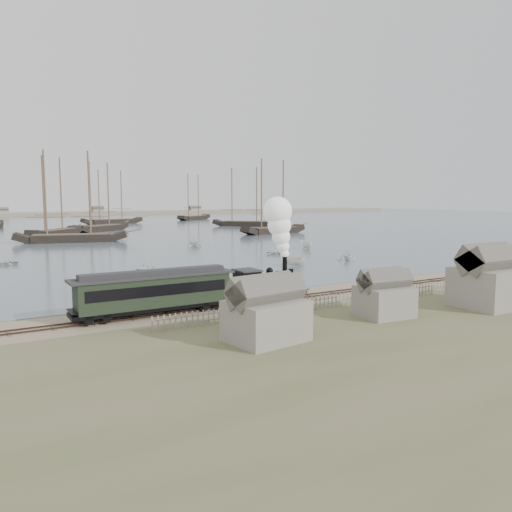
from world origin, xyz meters
TOP-DOWN VIEW (x-y plane):
  - ground at (0.00, 0.00)m, footprint 600.00×600.00m
  - harbor_water at (0.00, 170.00)m, footprint 600.00×336.00m
  - rail_track at (0.00, -2.00)m, footprint 120.00×1.80m
  - picket_fence_west at (-6.50, -7.00)m, footprint 19.00×0.10m
  - picket_fence_east at (12.50, -7.50)m, footprint 15.00×0.10m
  - shed_left at (-10.00, -13.00)m, footprint 5.00×4.00m
  - shed_mid at (2.00, -12.00)m, footprint 4.00×3.50m
  - shed_right at (13.00, -14.00)m, footprint 6.00×5.00m
  - far_spit at (0.00, 250.00)m, footprint 500.00×20.00m
  - locomotive at (-1.85, -2.00)m, footprint 7.60×2.84m
  - passenger_coach at (-14.02, -2.00)m, footprint 13.62×2.63m
  - beached_dinghy at (1.58, 0.04)m, footprint 3.26×3.94m
  - rowboat_0 at (-13.77, 11.90)m, footprint 3.93×3.16m
  - rowboat_1 at (-7.51, 20.51)m, footprint 3.29×3.53m
  - rowboat_2 at (12.59, 16.45)m, footprint 3.89×3.50m
  - rowboat_3 at (18.67, 29.98)m, footprint 4.09×4.11m
  - rowboat_4 at (23.70, 17.49)m, footprint 4.05×4.07m
  - rowboat_5 at (28.46, 34.84)m, footprint 4.31×2.37m
  - rowboat_6 at (-22.30, 38.79)m, footprint 3.47×4.01m
  - rowboat_7 at (11.81, 49.16)m, footprint 4.06×3.77m
  - schooner_2 at (-6.89, 73.04)m, footprint 23.89×10.43m
  - schooner_3 at (7.46, 105.97)m, footprint 18.63×15.42m
  - schooner_4 at (45.20, 72.41)m, footprint 20.54×7.70m
  - schooner_5 at (55.76, 106.57)m, footprint 19.81×19.16m
  - schooner_8 at (20.85, 145.53)m, footprint 23.05×8.46m
  - schooner_9 at (60.61, 161.19)m, footprint 19.30×14.26m
  - schooner_10 at (-7.32, 92.22)m, footprint 16.24×17.69m

SIDE VIEW (x-z plane):
  - ground at x=0.00m, z-range 0.00..0.00m
  - picket_fence_west at x=-6.50m, z-range -0.60..0.60m
  - picket_fence_east at x=12.50m, z-range -0.60..0.60m
  - shed_left at x=-10.00m, z-range -2.05..2.05m
  - shed_mid at x=2.00m, z-range -1.80..1.80m
  - shed_right at x=13.00m, z-range -2.55..2.55m
  - far_spit at x=0.00m, z-range -0.90..0.90m
  - harbor_water at x=0.00m, z-range 0.00..0.06m
  - rail_track at x=0.00m, z-range -0.04..0.12m
  - beached_dinghy at x=1.58m, z-range 0.00..0.71m
  - rowboat_6 at x=-22.30m, z-range 0.06..0.76m
  - rowboat_3 at x=18.67m, z-range 0.06..0.76m
  - rowboat_0 at x=-13.77m, z-range 0.06..0.78m
  - rowboat_2 at x=12.59m, z-range 0.06..1.54m
  - rowboat_1 at x=-7.51m, z-range 0.06..1.57m
  - rowboat_5 at x=28.46m, z-range 0.06..1.63m
  - rowboat_4 at x=23.70m, z-range 0.06..1.68m
  - rowboat_7 at x=11.81m, z-range 0.06..1.82m
  - passenger_coach at x=-14.02m, z-range 0.44..3.75m
  - locomotive at x=-1.85m, z-range -0.37..9.10m
  - schooner_2 at x=-6.89m, z-range 0.06..20.06m
  - schooner_3 at x=7.46m, z-range 0.06..20.06m
  - schooner_4 at x=45.20m, z-range 0.06..20.06m
  - schooner_5 at x=55.76m, z-range 0.06..20.06m
  - schooner_8 at x=20.85m, z-range 0.06..20.06m
  - schooner_9 at x=60.61m, z-range 0.06..20.06m
  - schooner_10 at x=-7.32m, z-range 0.06..20.06m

